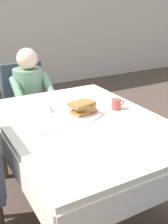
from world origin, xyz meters
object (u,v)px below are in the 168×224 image
Objects in this scene: cup_coffee at (116,104)px; syrup_pitcher at (49,107)px; plate_breakfast at (83,114)px; breakfast_stack at (83,107)px; dining_table_main at (83,131)px; diner_person at (30,93)px; knife_right_of_plate at (105,111)px; chair_diner at (26,101)px; spoon_near_edge at (105,133)px; fork_left_of_plate at (61,120)px.

cup_coffee reaches higher than syrup_pitcher.
plate_breakfast is 1.26× the size of breakfast_stack.
diner_person reaches higher than dining_table_main.
diner_person is 5.60× the size of knife_right_of_plate.
chair_diner reaches higher than cup_coffee.
chair_diner is 6.20× the size of spoon_near_edge.
syrup_pitcher reaches higher than plate_breakfast.
diner_person is 1.04m from cup_coffee.
fork_left_of_plate is at bearing 91.76° from knife_right_of_plate.
spoon_near_edge is (0.16, -0.32, 0.00)m from fork_left_of_plate.
spoon_near_edge is (0.08, -1.42, 0.21)m from chair_diner.
chair_diner is at bearing 95.34° from plate_breakfast.
knife_right_of_plate is at bearing 15.91° from dining_table_main.
chair_diner is 5.17× the size of fork_left_of_plate.
plate_breakfast is 2.48× the size of cup_coffee.
spoon_near_edge is at bearing -94.19° from plate_breakfast.
syrup_pitcher is at bearing 109.44° from spoon_near_edge.
diner_person is 14.00× the size of syrup_pitcher.
syrup_pitcher reaches higher than knife_right_of_plate.
chair_diner is 1.44m from spoon_near_edge.
chair_diner reaches higher than fork_left_of_plate.
cup_coffee is at bearing 109.36° from chair_diner.
knife_right_of_plate is at bearing -5.57° from breakfast_stack.
diner_person is at bearing 112.23° from cup_coffee.
plate_breakfast is at bearing 95.34° from chair_diner.
breakfast_stack reaches higher than dining_table_main.
knife_right_of_plate is at bearing 104.81° from chair_diner.
spoon_near_edge is (-0.03, -0.34, -0.01)m from plate_breakfast.
fork_left_of_plate is at bearing 179.02° from cup_coffee.
fork_left_of_plate is 0.38m from knife_right_of_plate.
cup_coffee is 0.56× the size of knife_right_of_plate.
cup_coffee reaches higher than dining_table_main.
plate_breakfast is (0.10, -0.93, 0.08)m from diner_person.
chair_diner is at bearing -6.25° from fork_left_of_plate.
breakfast_stack is at bearing 95.40° from chair_diner.
chair_diner reaches higher than plate_breakfast.
knife_right_of_plate is (-0.10, 0.01, -0.04)m from cup_coffee.
dining_table_main is at bearing -120.67° from breakfast_stack.
syrup_pitcher is 0.56m from spoon_near_edge.
dining_table_main is 0.27m from knife_right_of_plate.
plate_breakfast is 0.27m from syrup_pitcher.
dining_table_main is 0.34m from syrup_pitcher.
dining_table_main is 19.05× the size of syrup_pitcher.
plate_breakfast is at bearing 86.84° from spoon_near_edge.
dining_table_main is at bearing -61.31° from syrup_pitcher.
cup_coffee reaches higher than fork_left_of_plate.
chair_diner is at bearing 92.48° from dining_table_main.
knife_right_of_plate is at bearing -91.64° from fork_left_of_plate.
dining_table_main is 0.14m from plate_breakfast.
cup_coffee reaches higher than knife_right_of_plate.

